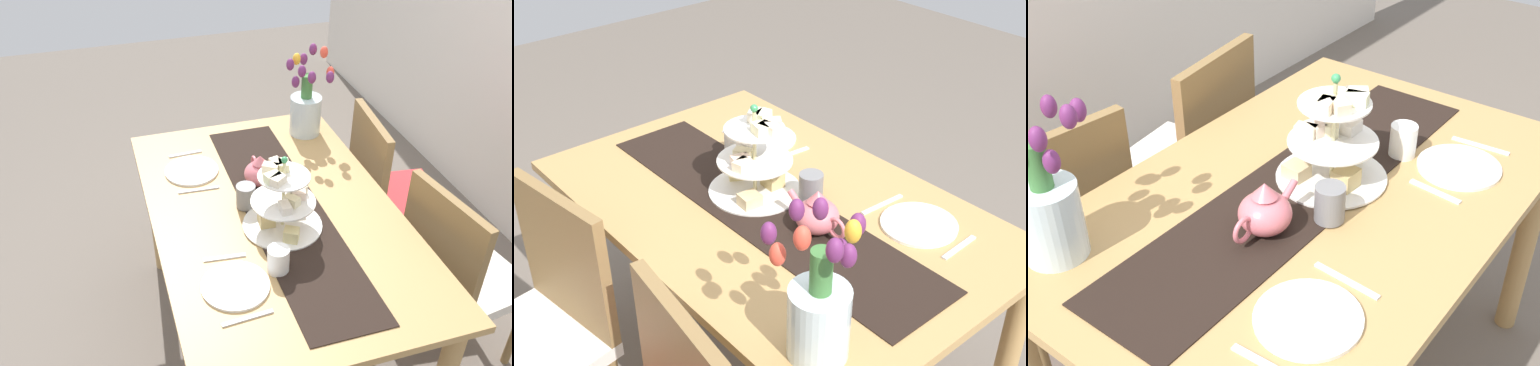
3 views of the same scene
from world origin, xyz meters
TOP-DOWN VIEW (x-y plane):
  - ground_plane at (0.00, 0.00)m, footprint 8.00×8.00m
  - dining_table at (0.00, 0.00)m, footprint 1.48×0.94m
  - chair_left at (-0.34, 0.70)m, footprint 0.46×0.46m
  - chair_right at (0.26, 0.70)m, footprint 0.48×0.48m
  - table_runner at (0.00, 0.04)m, footprint 1.31×0.30m
  - tiered_cake_stand at (0.09, 0.00)m, footprint 0.30×0.30m
  - teapot at (-0.20, 0.00)m, footprint 0.24×0.13m
  - tulip_vase at (-0.55, 0.33)m, footprint 0.23×0.20m
  - dinner_plate_left at (-0.38, -0.25)m, footprint 0.23×0.23m
  - fork_left at (-0.52, -0.25)m, footprint 0.02×0.15m
  - knife_left at (-0.23, -0.25)m, footprint 0.02×0.17m
  - dinner_plate_right at (0.34, -0.25)m, footprint 0.23×0.23m
  - fork_right at (0.20, -0.25)m, footprint 0.03×0.15m
  - knife_right at (0.49, -0.25)m, footprint 0.03×0.17m
  - mug_grey at (-0.07, -0.10)m, footprint 0.08×0.08m
  - mug_white_text at (0.31, -0.09)m, footprint 0.08×0.08m

SIDE VIEW (x-z plane):
  - ground_plane at x=0.00m, z-range 0.00..0.00m
  - chair_left at x=-0.34m, z-range 0.05..0.96m
  - chair_right at x=0.26m, z-range 0.05..0.96m
  - dining_table at x=0.00m, z-range 0.27..1.04m
  - table_runner at x=0.00m, z-range 0.77..0.78m
  - fork_left at x=-0.52m, z-range 0.77..0.78m
  - knife_left at x=-0.23m, z-range 0.77..0.78m
  - fork_right at x=0.20m, z-range 0.77..0.78m
  - knife_right at x=0.49m, z-range 0.77..0.78m
  - dinner_plate_left at x=-0.38m, z-range 0.77..0.78m
  - dinner_plate_right at x=0.34m, z-range 0.77..0.78m
  - mug_white_text at x=0.31m, z-range 0.77..0.87m
  - mug_grey at x=-0.07m, z-range 0.78..0.87m
  - teapot at x=-0.20m, z-range 0.76..0.90m
  - tiered_cake_stand at x=0.09m, z-range 0.73..1.03m
  - tulip_vase at x=-0.55m, z-range 0.70..1.12m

